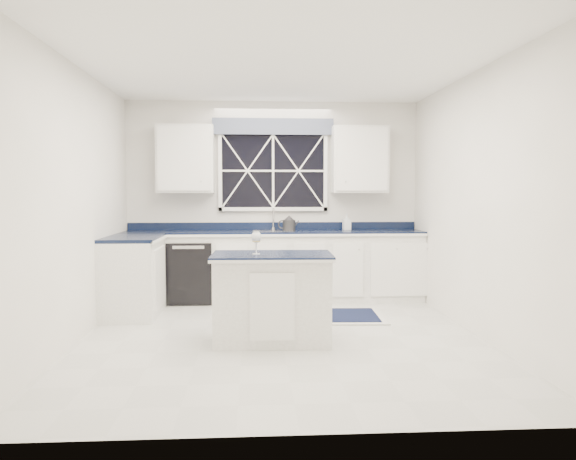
{
  "coord_description": "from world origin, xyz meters",
  "views": [
    {
      "loc": [
        -0.28,
        -5.53,
        1.48
      ],
      "look_at": [
        0.09,
        0.4,
        1.06
      ],
      "focal_mm": 35.0,
      "sensor_mm": 36.0,
      "label": 1
    }
  ],
  "objects": [
    {
      "name": "soap_bottle",
      "position": [
        1.01,
        2.1,
        1.05
      ],
      "size": [
        0.11,
        0.11,
        0.22
      ],
      "primitive_type": "imported",
      "rotation": [
        0.0,
        0.0,
        0.13
      ],
      "color": "silver",
      "rests_on": "countertop"
    },
    {
      "name": "island",
      "position": [
        -0.1,
        -0.12,
        0.44
      ],
      "size": [
        1.18,
        0.74,
        0.87
      ],
      "rotation": [
        0.0,
        0.0,
        -0.03
      ],
      "color": "white",
      "rests_on": "ground"
    },
    {
      "name": "countertop",
      "position": [
        0.0,
        1.95,
        0.92
      ],
      "size": [
        3.98,
        0.64,
        0.04
      ],
      "primitive_type": "cube",
      "color": "black",
      "rests_on": "base_cabinets"
    },
    {
      "name": "back_wall",
      "position": [
        0.0,
        2.25,
        1.35
      ],
      "size": [
        4.0,
        0.1,
        2.7
      ],
      "primitive_type": "cube",
      "color": "white",
      "rests_on": "ground"
    },
    {
      "name": "rug",
      "position": [
        0.51,
        0.93,
        0.01
      ],
      "size": [
        1.51,
        0.96,
        0.02
      ],
      "rotation": [
        0.0,
        0.0,
        -0.05
      ],
      "color": "beige",
      "rests_on": "ground"
    },
    {
      "name": "window",
      "position": [
        0.0,
        2.2,
        1.83
      ],
      "size": [
        1.65,
        0.09,
        1.26
      ],
      "color": "black",
      "rests_on": "ground"
    },
    {
      "name": "ground",
      "position": [
        0.0,
        0.0,
        0.0
      ],
      "size": [
        4.5,
        4.5,
        0.0
      ],
      "primitive_type": "plane",
      "color": "beige",
      "rests_on": "ground"
    },
    {
      "name": "dishwasher",
      "position": [
        -1.1,
        1.95,
        0.41
      ],
      "size": [
        0.6,
        0.58,
        0.82
      ],
      "primitive_type": "cube",
      "color": "black",
      "rests_on": "ground"
    },
    {
      "name": "base_cabinets",
      "position": [
        -0.33,
        1.78,
        0.45
      ],
      "size": [
        3.99,
        1.6,
        0.9
      ],
      "color": "white",
      "rests_on": "ground"
    },
    {
      "name": "kettle",
      "position": [
        0.2,
        2.03,
        1.03
      ],
      "size": [
        0.29,
        0.19,
        0.2
      ],
      "rotation": [
        0.0,
        0.0,
        -0.13
      ],
      "color": "#2C2C2E",
      "rests_on": "countertop"
    },
    {
      "name": "upper_cabinets",
      "position": [
        0.0,
        2.08,
        1.9
      ],
      "size": [
        3.1,
        0.34,
        0.9
      ],
      "color": "white",
      "rests_on": "ground"
    },
    {
      "name": "faucet",
      "position": [
        0.0,
        2.14,
        1.1
      ],
      "size": [
        0.05,
        0.2,
        0.3
      ],
      "color": "#B1B1B4",
      "rests_on": "countertop"
    },
    {
      "name": "wine_glass",
      "position": [
        -0.25,
        -0.15,
        1.02
      ],
      "size": [
        0.1,
        0.1,
        0.23
      ],
      "color": "silver",
      "rests_on": "island"
    }
  ]
}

